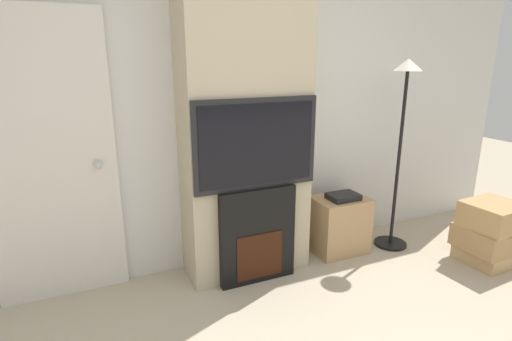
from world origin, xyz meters
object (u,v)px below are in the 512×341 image
Objects in this scene: fireplace at (256,235)px; box_stack at (491,233)px; television at (256,144)px; floor_lamp at (402,125)px; media_stand at (339,224)px.

box_stack is at bearing -15.88° from fireplace.
floor_lamp is at bearing 1.19° from television.
floor_lamp is at bearing -11.50° from media_stand.
media_stand reaches higher than box_stack.
fireplace is at bearing 164.12° from box_stack.
media_stand is at bearing 8.77° from television.
box_stack is (0.55, -0.58, -0.88)m from floor_lamp.
fireplace is 2.04m from box_stack.
media_stand is (-1.08, 0.69, 0.00)m from box_stack.
television is 1.23m from media_stand.
media_stand is at bearing 168.50° from floor_lamp.
fireplace is 1.37× the size of media_stand.
media_stand is (-0.52, 0.11, -0.88)m from floor_lamp.
media_stand is (0.88, 0.14, -0.84)m from television.
television is at bearing -171.23° from media_stand.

